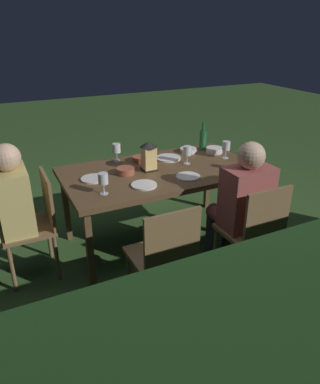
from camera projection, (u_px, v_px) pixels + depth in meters
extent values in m
plane|color=#385B28|center=(160.00, 240.00, 3.54)|extent=(16.00, 16.00, 0.00)
cube|color=brown|center=(160.00, 172.00, 3.24)|extent=(1.72, 0.96, 0.04)
cube|color=brown|center=(207.00, 179.00, 4.05)|extent=(0.05, 0.05, 0.70)
cube|color=brown|center=(66.00, 207.00, 3.42)|extent=(0.05, 0.05, 0.70)
cube|color=brown|center=(255.00, 210.00, 3.37)|extent=(0.05, 0.05, 0.70)
cube|color=brown|center=(90.00, 252.00, 2.75)|extent=(0.05, 0.05, 0.70)
cube|color=brown|center=(248.00, 231.00, 2.86)|extent=(0.42, 0.40, 0.03)
cube|color=brown|center=(267.00, 216.00, 2.61)|extent=(0.40, 0.03, 0.42)
cylinder|color=brown|center=(215.00, 249.00, 3.02)|extent=(0.03, 0.03, 0.42)
cylinder|color=brown|center=(249.00, 239.00, 3.16)|extent=(0.03, 0.03, 0.42)
cylinder|color=brown|center=(240.00, 272.00, 2.74)|extent=(0.03, 0.03, 0.42)
cylinder|color=brown|center=(276.00, 260.00, 2.89)|extent=(0.03, 0.03, 0.42)
cube|color=#9E4C47|center=(246.00, 198.00, 2.80)|extent=(0.38, 0.24, 0.50)
sphere|color=#D1A889|center=(251.00, 156.00, 2.65)|extent=(0.21, 0.21, 0.21)
cylinder|color=#9E4C47|center=(224.00, 219.00, 2.97)|extent=(0.13, 0.36, 0.13)
cylinder|color=#9E4C47|center=(242.00, 215.00, 3.05)|extent=(0.13, 0.36, 0.13)
cylinder|color=#333338|center=(212.00, 235.00, 3.21)|extent=(0.11, 0.11, 0.45)
cylinder|color=#333338|center=(228.00, 230.00, 3.28)|extent=(0.11, 0.11, 0.45)
cube|color=brown|center=(160.00, 255.00, 2.55)|extent=(0.42, 0.40, 0.03)
cube|color=brown|center=(173.00, 241.00, 2.30)|extent=(0.40, 0.03, 0.42)
cylinder|color=brown|center=(129.00, 275.00, 2.71)|extent=(0.03, 0.03, 0.42)
cylinder|color=brown|center=(171.00, 262.00, 2.86)|extent=(0.03, 0.03, 0.42)
cylinder|color=brown|center=(147.00, 303.00, 2.44)|extent=(0.03, 0.03, 0.42)
cylinder|color=brown|center=(193.00, 288.00, 2.58)|extent=(0.03, 0.03, 0.42)
cube|color=brown|center=(28.00, 228.00, 2.89)|extent=(0.40, 0.42, 0.03)
cube|color=brown|center=(48.00, 199.00, 2.87)|extent=(0.03, 0.40, 0.42)
cylinder|color=brown|center=(12.00, 269.00, 2.77)|extent=(0.03, 0.03, 0.42)
cylinder|color=brown|center=(8.00, 246.00, 3.07)|extent=(0.03, 0.03, 0.42)
cylinder|color=brown|center=(57.00, 258.00, 2.91)|extent=(0.03, 0.03, 0.42)
cylinder|color=brown|center=(49.00, 237.00, 3.20)|extent=(0.03, 0.03, 0.42)
cube|color=tan|center=(14.00, 200.00, 2.76)|extent=(0.24, 0.38, 0.50)
sphere|color=#D1A889|center=(6.00, 158.00, 2.61)|extent=(0.21, 0.21, 0.21)
cylinder|color=tan|center=(1.00, 236.00, 2.73)|extent=(0.36, 0.13, 0.13)
cylinder|color=tan|center=(0.00, 226.00, 2.88)|extent=(0.36, 0.13, 0.13)
cube|color=black|center=(149.00, 169.00, 3.22)|extent=(0.12, 0.12, 0.01)
cube|color=#F9D17A|center=(149.00, 158.00, 3.17)|extent=(0.11, 0.11, 0.20)
cone|color=black|center=(149.00, 144.00, 3.12)|extent=(0.15, 0.15, 0.05)
cylinder|color=#1E5B2D|center=(203.00, 140.00, 3.71)|extent=(0.07, 0.07, 0.20)
cylinder|color=#1E5B2D|center=(204.00, 126.00, 3.65)|extent=(0.03, 0.03, 0.09)
cylinder|color=silver|center=(246.00, 171.00, 3.20)|extent=(0.06, 0.06, 0.00)
cylinder|color=silver|center=(247.00, 166.00, 3.18)|extent=(0.01, 0.01, 0.08)
cylinder|color=silver|center=(248.00, 158.00, 3.14)|extent=(0.08, 0.08, 0.08)
cylinder|color=maroon|center=(247.00, 160.00, 3.15)|extent=(0.07, 0.07, 0.03)
cylinder|color=silver|center=(104.00, 193.00, 2.77)|extent=(0.06, 0.06, 0.00)
cylinder|color=silver|center=(104.00, 188.00, 2.75)|extent=(0.01, 0.01, 0.08)
cylinder|color=silver|center=(103.00, 179.00, 2.71)|extent=(0.08, 0.08, 0.08)
cylinder|color=maroon|center=(103.00, 181.00, 2.72)|extent=(0.07, 0.07, 0.03)
cylinder|color=silver|center=(225.00, 158.00, 3.51)|extent=(0.06, 0.06, 0.00)
cylinder|color=silver|center=(225.00, 154.00, 3.49)|extent=(0.01, 0.01, 0.08)
cylinder|color=silver|center=(226.00, 146.00, 3.46)|extent=(0.08, 0.08, 0.08)
cylinder|color=maroon|center=(226.00, 148.00, 3.47)|extent=(0.07, 0.07, 0.03)
cylinder|color=silver|center=(117.00, 161.00, 3.44)|extent=(0.06, 0.06, 0.00)
cylinder|color=silver|center=(117.00, 156.00, 3.42)|extent=(0.01, 0.01, 0.08)
cylinder|color=silver|center=(116.00, 148.00, 3.39)|extent=(0.08, 0.08, 0.08)
cylinder|color=maroon|center=(117.00, 150.00, 3.40)|extent=(0.07, 0.07, 0.03)
cylinder|color=silver|center=(187.00, 163.00, 3.37)|extent=(0.06, 0.06, 0.00)
cylinder|color=silver|center=(187.00, 159.00, 3.35)|extent=(0.01, 0.01, 0.08)
cylinder|color=silver|center=(187.00, 151.00, 3.32)|extent=(0.08, 0.08, 0.08)
cylinder|color=maroon|center=(187.00, 153.00, 3.33)|extent=(0.07, 0.07, 0.03)
cylinder|color=white|center=(188.00, 177.00, 3.06)|extent=(0.21, 0.21, 0.01)
cylinder|color=white|center=(144.00, 185.00, 2.90)|extent=(0.21, 0.21, 0.01)
cylinder|color=white|center=(168.00, 158.00, 3.49)|extent=(0.24, 0.24, 0.01)
cylinder|color=silver|center=(93.00, 179.00, 3.02)|extent=(0.21, 0.21, 0.01)
cylinder|color=#9E5138|center=(125.00, 171.00, 3.12)|extent=(0.16, 0.16, 0.06)
cylinder|color=#424C1E|center=(125.00, 170.00, 3.12)|extent=(0.13, 0.13, 0.02)
cylinder|color=#9E5138|center=(141.00, 159.00, 3.41)|extent=(0.15, 0.15, 0.05)
cylinder|color=tan|center=(141.00, 158.00, 3.40)|extent=(0.13, 0.13, 0.02)
cylinder|color=silver|center=(188.00, 150.00, 3.66)|extent=(0.17, 0.17, 0.04)
cylinder|color=#477533|center=(188.00, 149.00, 3.66)|extent=(0.14, 0.14, 0.01)
cylinder|color=silver|center=(214.00, 150.00, 3.65)|extent=(0.16, 0.16, 0.05)
cylinder|color=beige|center=(214.00, 149.00, 3.65)|extent=(0.14, 0.14, 0.02)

